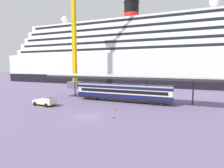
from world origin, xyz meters
TOP-DOWN VIEW (x-y plane):
  - ground_plane at (0.00, 0.00)m, footprint 400.00×400.00m
  - cruise_ship at (-10.60, 55.73)m, footprint 124.79×24.98m
  - platform_canopy at (1.47, 14.01)m, footprint 40.04×5.58m
  - train_carriage at (1.47, 13.60)m, footprint 22.28×2.81m
  - service_truck at (-12.07, 3.55)m, footprint 5.37×2.64m
  - traffic_cone_near at (2.45, 5.93)m, footprint 0.36×0.36m
  - traffic_cone_mid at (4.13, 0.84)m, footprint 0.36×0.36m
  - dockside_crane at (-22.63, 31.50)m, footprint 16.66×4.40m

SIDE VIEW (x-z plane):
  - ground_plane at x=0.00m, z-range 0.00..0.00m
  - traffic_cone_mid at x=4.13m, z-range -0.01..0.64m
  - traffic_cone_near at x=2.45m, z-range -0.01..0.65m
  - service_truck at x=-12.07m, z-range -0.02..2.00m
  - train_carriage at x=1.47m, z-range 0.25..4.36m
  - platform_canopy at x=1.47m, z-range 2.84..8.99m
  - cruise_ship at x=-10.60m, z-range -5.73..31.67m
  - dockside_crane at x=-22.63m, z-range -11.60..49.95m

